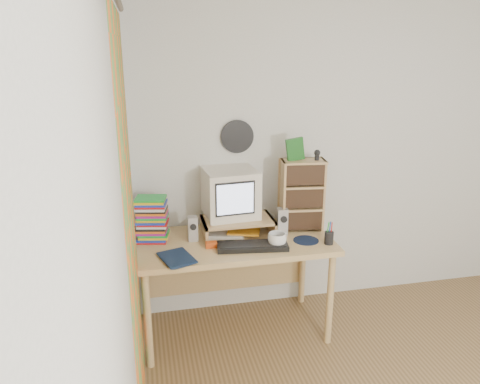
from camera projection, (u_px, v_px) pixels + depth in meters
name	position (u px, v px, depth m)	size (l,w,h in m)	color
back_wall	(350.00, 154.00, 3.75)	(3.50, 3.50, 0.00)	silver
left_wall	(120.00, 277.00, 1.77)	(3.50, 3.50, 0.00)	silver
curtain	(133.00, 249.00, 2.26)	(2.20, 2.20, 0.00)	#D55C1E
wall_disc	(237.00, 137.00, 3.49)	(0.25, 0.25, 0.02)	black
desk	(232.00, 253.00, 3.45)	(1.40, 0.70, 0.75)	tan
monitor_riser	(238.00, 222.00, 3.43)	(0.52, 0.30, 0.12)	tan
crt_monitor	(231.00, 194.00, 3.41)	(0.37, 0.37, 0.35)	silver
speaker_left	(193.00, 229.00, 3.32)	(0.07, 0.07, 0.18)	#AAAAAF
speaker_right	(282.00, 221.00, 3.43)	(0.07, 0.07, 0.20)	#AAAAAF
keyboard	(252.00, 246.00, 3.21)	(0.49, 0.16, 0.03)	black
dvd_stack	(152.00, 221.00, 3.30)	(0.21, 0.15, 0.29)	brown
cd_rack	(302.00, 195.00, 3.47)	(0.32, 0.17, 0.54)	tan
mug	(277.00, 240.00, 3.22)	(0.13, 0.13, 0.10)	white
diary	(163.00, 260.00, 3.00)	(0.23, 0.17, 0.05)	#101F3C
mousepad	(306.00, 240.00, 3.34)	(0.18, 0.18, 0.00)	black
pen_cup	(329.00, 236.00, 3.27)	(0.06, 0.06, 0.13)	black
papers	(233.00, 233.00, 3.44)	(0.27, 0.20, 0.04)	silver
red_box	(211.00, 245.00, 3.23)	(0.08, 0.05, 0.04)	#C94715
game_box	(295.00, 149.00, 3.36)	(0.13, 0.03, 0.16)	#19571B
webcam	(317.00, 155.00, 3.38)	(0.05, 0.05, 0.08)	black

